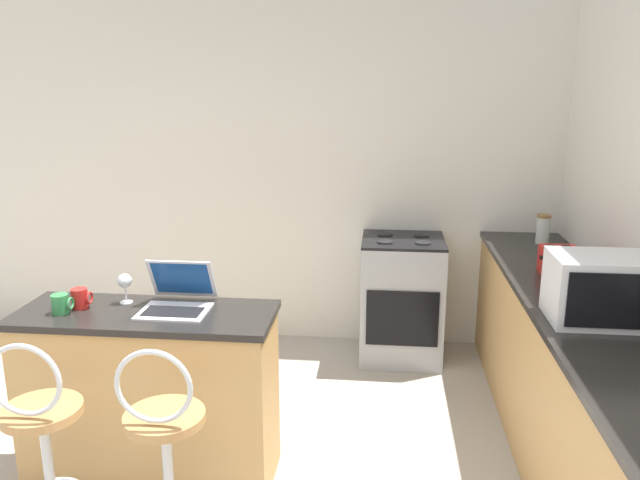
{
  "coord_description": "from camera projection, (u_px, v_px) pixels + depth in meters",
  "views": [
    {
      "loc": [
        0.91,
        -1.88,
        2.01
      ],
      "look_at": [
        0.51,
        2.02,
        1.01
      ],
      "focal_mm": 35.0,
      "sensor_mm": 36.0,
      "label": 1
    }
  ],
  "objects": [
    {
      "name": "breakfast_bar",
      "position": [
        151.0,
        395.0,
        3.18
      ],
      "size": [
        1.28,
        0.48,
        0.91
      ],
      "color": "tan",
      "rests_on": "ground_plane"
    },
    {
      "name": "laptop",
      "position": [
        178.0,
        297.0,
        3.1
      ],
      "size": [
        0.33,
        0.34,
        0.24
      ],
      "color": "silver",
      "rests_on": "breakfast_bar"
    },
    {
      "name": "microwave",
      "position": [
        606.0,
        289.0,
        2.9
      ],
      "size": [
        0.51,
        0.34,
        0.32
      ],
      "color": "silver",
      "rests_on": "counter_right"
    },
    {
      "name": "stove_range",
      "position": [
        401.0,
        299.0,
        4.59
      ],
      "size": [
        0.59,
        0.57,
        0.92
      ],
      "color": "#9EA3A8",
      "rests_on": "ground_plane"
    },
    {
      "name": "bar_stool_near",
      "position": [
        44.0,
        451.0,
        2.68
      ],
      "size": [
        0.4,
        0.4,
        1.0
      ],
      "color": "silver",
      "rests_on": "ground_plane"
    },
    {
      "name": "mug_red",
      "position": [
        80.0,
        298.0,
        3.1
      ],
      "size": [
        0.1,
        0.08,
        0.1
      ],
      "color": "red",
      "rests_on": "breakfast_bar"
    },
    {
      "name": "counter_right",
      "position": [
        579.0,
        393.0,
        3.2
      ],
      "size": [
        0.59,
        3.33,
        0.91
      ],
      "color": "tan",
      "rests_on": "ground_plane"
    },
    {
      "name": "toaster",
      "position": [
        561.0,
        263.0,
        3.59
      ],
      "size": [
        0.23,
        0.28,
        0.17
      ],
      "color": "red",
      "rests_on": "counter_right"
    },
    {
      "name": "mug_green",
      "position": [
        61.0,
        304.0,
        3.03
      ],
      "size": [
        0.1,
        0.08,
        0.1
      ],
      "color": "#338447",
      "rests_on": "breakfast_bar"
    },
    {
      "name": "storage_jar",
      "position": [
        543.0,
        229.0,
        4.33
      ],
      "size": [
        0.1,
        0.1,
        0.2
      ],
      "color": "silver",
      "rests_on": "counter_right"
    },
    {
      "name": "wall_back",
      "position": [
        265.0,
        176.0,
        4.81
      ],
      "size": [
        12.0,
        0.06,
        2.6
      ],
      "color": "silver",
      "rests_on": "ground_plane"
    },
    {
      "name": "wine_glass_short",
      "position": [
        125.0,
        282.0,
        3.16
      ],
      "size": [
        0.07,
        0.07,
        0.16
      ],
      "color": "silver",
      "rests_on": "breakfast_bar"
    },
    {
      "name": "bar_stool_far",
      "position": [
        166.0,
        459.0,
        2.62
      ],
      "size": [
        0.4,
        0.4,
        1.0
      ],
      "color": "silver",
      "rests_on": "ground_plane"
    }
  ]
}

